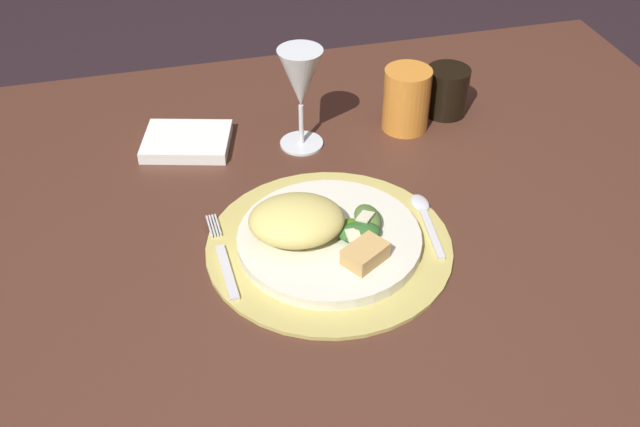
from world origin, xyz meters
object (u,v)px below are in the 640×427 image
object	(u,v)px
dark_tumbler	(447,91)
spoon	(424,214)
dining_table	(342,252)
wine_glass	(301,82)
amber_tumbler	(406,99)
napkin	(187,141)
fork	(223,259)
dinner_plate	(329,239)

from	to	relation	value
dark_tumbler	spoon	bearing A→B (deg)	-117.26
dining_table	wine_glass	world-z (taller)	wine_glass
spoon	amber_tumbler	xyz separation A→B (m)	(0.05, 0.24, 0.04)
dining_table	dark_tumbler	xyz separation A→B (m)	(0.23, 0.19, 0.15)
wine_glass	dark_tumbler	size ratio (longest dim) A/B	2.04
dining_table	napkin	size ratio (longest dim) A/B	9.64
fork	wine_glass	bearing A→B (deg)	56.80
dinner_plate	fork	bearing A→B (deg)	178.99
napkin	wine_glass	bearing A→B (deg)	-12.58
amber_tumbler	dark_tumbler	size ratio (longest dim) A/B	1.29
dining_table	spoon	world-z (taller)	spoon
napkin	dark_tumbler	xyz separation A→B (m)	(0.44, -0.00, 0.03)
wine_glass	dining_table	bearing A→B (deg)	-79.81
amber_tumbler	dining_table	bearing A→B (deg)	-132.88
dinner_plate	spoon	distance (m)	0.15
fork	napkin	world-z (taller)	napkin
fork	spoon	bearing A→B (deg)	4.52
dinner_plate	wine_glass	world-z (taller)	wine_glass
dinner_plate	fork	xyz separation A→B (m)	(-0.14, 0.00, -0.01)
spoon	dark_tumbler	xyz separation A→B (m)	(0.14, 0.27, 0.03)
wine_glass	dinner_plate	bearing A→B (deg)	-94.83
wine_glass	fork	bearing A→B (deg)	-123.20
dining_table	dinner_plate	size ratio (longest dim) A/B	5.29
dining_table	amber_tumbler	xyz separation A→B (m)	(0.15, 0.16, 0.16)
dining_table	dark_tumbler	distance (m)	0.34
wine_glass	dark_tumbler	world-z (taller)	wine_glass
amber_tumbler	dark_tumbler	world-z (taller)	amber_tumbler
wine_glass	amber_tumbler	bearing A→B (deg)	2.86
napkin	dark_tumbler	bearing A→B (deg)	-0.40
fork	spoon	world-z (taller)	spoon
amber_tumbler	dark_tumbler	bearing A→B (deg)	18.76
spoon	wine_glass	distance (m)	0.28
dinner_plate	dark_tumbler	distance (m)	0.41
dinner_plate	wine_glass	size ratio (longest dim) A/B	1.49
amber_tumbler	dark_tumbler	distance (m)	0.09
dinner_plate	spoon	xyz separation A→B (m)	(0.15, 0.03, -0.01)
fork	dark_tumbler	size ratio (longest dim) A/B	2.09
fork	napkin	distance (m)	0.29
dinner_plate	wine_glass	distance (m)	0.27
dinner_plate	napkin	bearing A→B (deg)	118.29
fork	dark_tumbler	bearing A→B (deg)	34.12
dark_tumbler	dining_table	bearing A→B (deg)	-140.79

